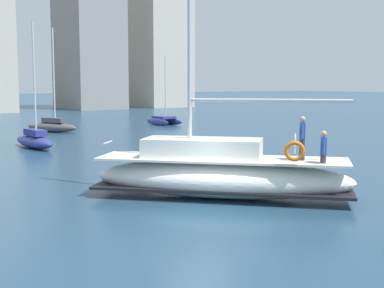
# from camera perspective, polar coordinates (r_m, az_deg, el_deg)

# --- Properties ---
(ground_plane) EXTENTS (400.00, 400.00, 0.00)m
(ground_plane) POSITION_cam_1_polar(r_m,az_deg,el_deg) (17.48, 1.03, -7.37)
(ground_plane) COLOR navy
(main_sailboat) EXTENTS (8.50, 8.47, 13.96)m
(main_sailboat) POSITION_cam_1_polar(r_m,az_deg,el_deg) (19.57, 2.97, -3.13)
(main_sailboat) COLOR white
(main_sailboat) RESTS_ON ground
(moored_sloop_near) EXTENTS (3.77, 5.07, 8.85)m
(moored_sloop_near) POSITION_cam_1_polar(r_m,az_deg,el_deg) (47.24, -14.82, 1.96)
(moored_sloop_near) COLOR #4C4C51
(moored_sloop_near) RESTS_ON ground
(moored_sloop_far) EXTENTS (2.09, 4.18, 6.95)m
(moored_sloop_far) POSITION_cam_1_polar(r_m,az_deg,el_deg) (53.64, -3.02, 2.63)
(moored_sloop_far) COLOR navy
(moored_sloop_far) RESTS_ON ground
(moored_catamaran) EXTENTS (1.68, 5.24, 8.05)m
(moored_catamaran) POSITION_cam_1_polar(r_m,az_deg,el_deg) (35.93, -16.60, 0.48)
(moored_catamaran) COLOR navy
(moored_catamaran) RESTS_ON ground
(mooring_buoy) EXTENTS (0.67, 0.67, 0.93)m
(mooring_buoy) POSITION_cam_1_polar(r_m,az_deg,el_deg) (24.59, 10.64, -2.93)
(mooring_buoy) COLOR #EA4C19
(mooring_buoy) RESTS_ON ground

